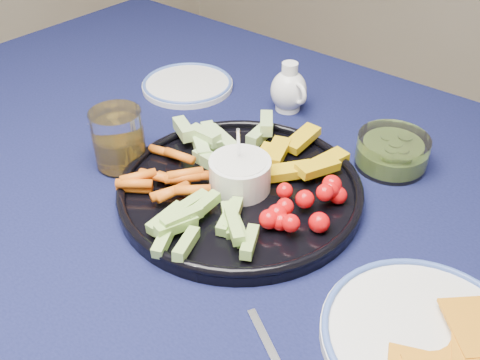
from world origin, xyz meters
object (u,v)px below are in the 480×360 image
Objects in this scene: crudite_platter at (239,184)px; side_plate_extra at (187,84)px; creamer_pitcher at (289,90)px; cheese_plate at (426,336)px; pickle_bowl at (392,153)px; juice_tumbler at (119,142)px; dining_table at (237,225)px.

crudite_platter is 2.00× the size of side_plate_extra.
cheese_plate is (0.45, -0.35, -0.03)m from creamer_pitcher.
pickle_bowl is at bearing -10.61° from creamer_pitcher.
cheese_plate reaches higher than side_plate_extra.
juice_tumbler is (-0.36, -0.29, 0.02)m from pickle_bowl.
juice_tumbler is at bearing -163.47° from crudite_platter.
cheese_plate is (0.20, -0.30, -0.01)m from pickle_bowl.
crudite_platter is 0.36m from cheese_plate.
side_plate_extra is at bearing 146.97° from dining_table.
juice_tumbler is (-0.19, -0.08, 0.13)m from dining_table.
crudite_platter is (0.02, -0.02, 0.11)m from dining_table.
pickle_bowl is 0.47m from side_plate_extra.
juice_tumbler is (-0.11, -0.34, 0.00)m from creamer_pitcher.
dining_table is 8.59× the size of side_plate_extra.
crudite_platter is 1.56× the size of cheese_plate.
juice_tumbler is at bearing -68.08° from side_plate_extra.
crudite_platter is 3.88× the size of creamer_pitcher.
pickle_bowl reaches higher than side_plate_extra.
cheese_plate is 1.28× the size of side_plate_extra.
dining_table is 16.26× the size of juice_tumbler.
pickle_bowl is at bearing 123.43° from cheese_plate.
crudite_platter is 3.78× the size of juice_tumbler.
cheese_plate is (0.35, -0.08, -0.01)m from crudite_platter.
dining_table is 0.37m from side_plate_extra.
juice_tumbler is at bearing -140.85° from pickle_bowl.
juice_tumbler is at bearing 178.65° from cheese_plate.
side_plate_extra is (-0.30, 0.20, 0.10)m from dining_table.
side_plate_extra is at bearing -178.18° from pickle_bowl.
pickle_bowl reaches higher than cheese_plate.
crudite_platter is at bearing 16.53° from juice_tumbler.
creamer_pitcher is 0.83× the size of pickle_bowl.
dining_table is 0.11m from crudite_platter.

